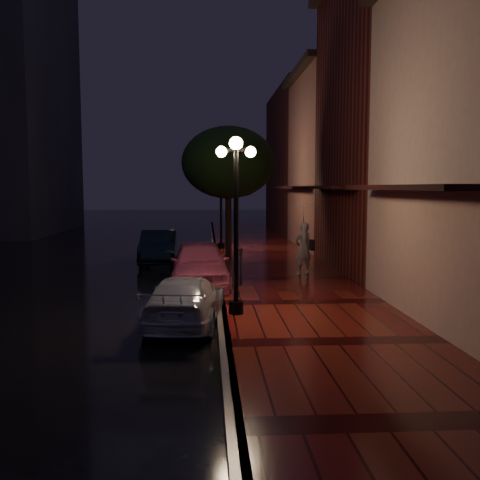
% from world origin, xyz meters
% --- Properties ---
extents(ground, '(120.00, 120.00, 0.00)m').
position_xyz_m(ground, '(0.00, 0.00, 0.00)').
color(ground, black).
rests_on(ground, ground).
extents(sidewalk, '(4.50, 60.00, 0.15)m').
position_xyz_m(sidewalk, '(2.25, 0.00, 0.07)').
color(sidewalk, '#4D0E0D').
rests_on(sidewalk, ground).
extents(curb, '(0.25, 60.00, 0.15)m').
position_xyz_m(curb, '(0.00, 0.00, 0.07)').
color(curb, '#595451').
rests_on(curb, ground).
extents(storefront_mid, '(5.00, 8.00, 11.00)m').
position_xyz_m(storefront_mid, '(7.00, 2.00, 5.50)').
color(storefront_mid, '#511914').
rests_on(storefront_mid, ground).
extents(storefront_far, '(5.00, 8.00, 9.00)m').
position_xyz_m(storefront_far, '(7.00, 10.00, 4.50)').
color(storefront_far, '#8C5951').
rests_on(storefront_far, ground).
extents(storefront_extra, '(5.00, 12.00, 10.00)m').
position_xyz_m(storefront_extra, '(7.00, 20.00, 5.00)').
color(storefront_extra, '#511914').
rests_on(storefront_extra, ground).
extents(streetlamp_near, '(0.96, 0.36, 4.31)m').
position_xyz_m(streetlamp_near, '(0.35, -5.00, 2.60)').
color(streetlamp_near, black).
rests_on(streetlamp_near, sidewalk).
extents(streetlamp_far, '(0.96, 0.36, 4.31)m').
position_xyz_m(streetlamp_far, '(0.35, 9.00, 2.60)').
color(streetlamp_far, black).
rests_on(streetlamp_far, sidewalk).
extents(street_tree, '(4.16, 4.16, 5.80)m').
position_xyz_m(street_tree, '(0.61, 5.99, 4.24)').
color(street_tree, black).
rests_on(street_tree, sidewalk).
extents(pink_car, '(2.00, 4.62, 1.55)m').
position_xyz_m(pink_car, '(-0.60, -0.76, 0.78)').
color(pink_car, '#BF4E6F').
rests_on(pink_car, ground).
extents(navy_car, '(1.62, 4.32, 1.41)m').
position_xyz_m(navy_car, '(-2.44, 5.14, 0.70)').
color(navy_car, black).
rests_on(navy_car, ground).
extents(silver_car, '(2.05, 4.14, 1.16)m').
position_xyz_m(silver_car, '(-0.88, -5.39, 0.58)').
color(silver_car, '#B1B2B9').
rests_on(silver_car, ground).
extents(woman_with_umbrella, '(1.08, 1.10, 2.60)m').
position_xyz_m(woman_with_umbrella, '(3.07, 0.84, 1.87)').
color(woman_with_umbrella, white).
rests_on(woman_with_umbrella, sidewalk).
extents(parking_meter, '(0.11, 0.09, 1.17)m').
position_xyz_m(parking_meter, '(0.70, -1.22, 0.86)').
color(parking_meter, black).
rests_on(parking_meter, sidewalk).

